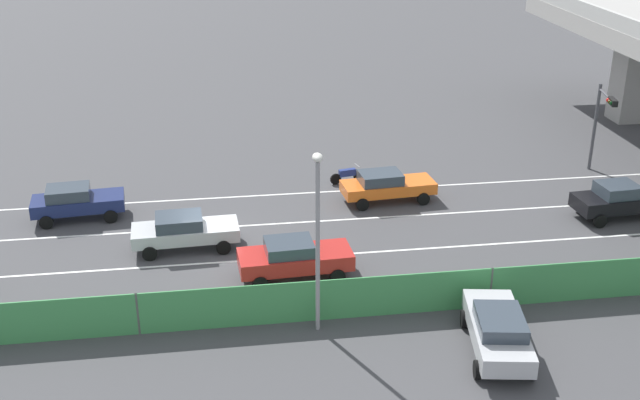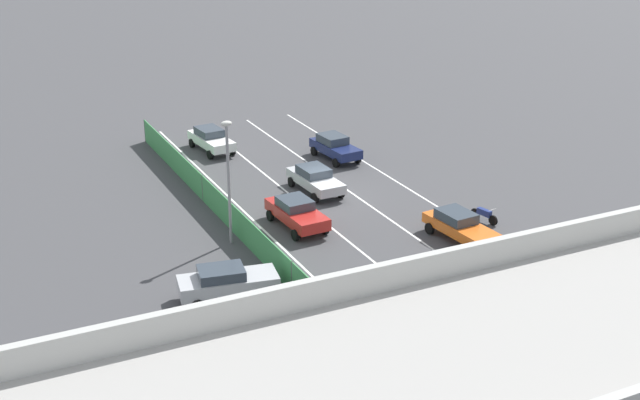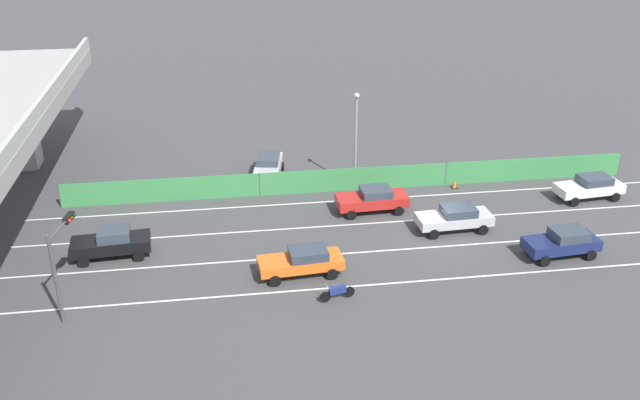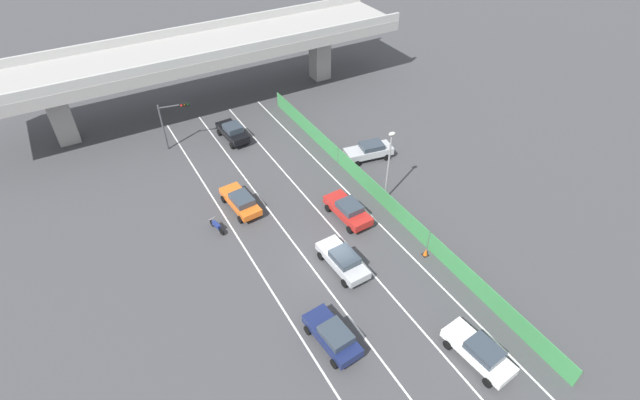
# 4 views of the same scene
# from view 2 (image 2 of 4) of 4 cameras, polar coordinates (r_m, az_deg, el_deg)

# --- Properties ---
(ground_plane) EXTENTS (300.00, 300.00, 0.00)m
(ground_plane) POSITION_cam_2_polar(r_m,az_deg,el_deg) (52.38, 0.40, 0.17)
(ground_plane) COLOR #424244
(lane_line_left_edge) EXTENTS (0.14, 43.83, 0.01)m
(lane_line_left_edge) POSITION_cam_2_polar(r_m,az_deg,el_deg) (51.75, 7.67, -0.30)
(lane_line_left_edge) COLOR silver
(lane_line_left_edge) RESTS_ON ground
(lane_line_mid_left) EXTENTS (0.14, 43.83, 0.01)m
(lane_line_mid_left) POSITION_cam_2_polar(r_m,az_deg,el_deg) (49.98, 4.23, -0.97)
(lane_line_mid_left) COLOR silver
(lane_line_mid_left) RESTS_ON ground
(lane_line_mid_right) EXTENTS (0.14, 43.83, 0.01)m
(lane_line_mid_right) POSITION_cam_2_polar(r_m,az_deg,el_deg) (48.40, 0.55, -1.69)
(lane_line_mid_right) COLOR silver
(lane_line_mid_right) RESTS_ON ground
(lane_line_right_edge) EXTENTS (0.14, 43.83, 0.01)m
(lane_line_right_edge) POSITION_cam_2_polar(r_m,az_deg,el_deg) (47.05, -3.36, -2.44)
(lane_line_right_edge) COLOR silver
(lane_line_right_edge) RESTS_ON ground
(green_fence) EXTENTS (0.10, 39.93, 1.68)m
(green_fence) POSITION_cam_2_polar(r_m,az_deg,el_deg) (46.18, -5.25, -1.85)
(green_fence) COLOR #3D8E4C
(green_fence) RESTS_ON ground
(car_hatchback_white) EXTENTS (2.32, 4.75, 1.64)m
(car_hatchback_white) POSITION_cam_2_polar(r_m,az_deg,el_deg) (61.19, -7.33, 4.10)
(car_hatchback_white) COLOR silver
(car_hatchback_white) RESTS_ON ground
(car_sedan_black) EXTENTS (2.27, 4.60, 1.74)m
(car_sedan_black) POSITION_cam_2_polar(r_m,az_deg,el_deg) (37.29, 14.23, -8.38)
(car_sedan_black) COLOR black
(car_sedan_black) RESTS_ON ground
(car_sedan_red) EXTENTS (2.26, 4.75, 1.64)m
(car_sedan_red) POSITION_cam_2_polar(r_m,az_deg,el_deg) (47.84, -1.59, -0.81)
(car_sedan_red) COLOR red
(car_sedan_red) RESTS_ON ground
(car_taxi_orange) EXTENTS (2.26, 4.79, 1.57)m
(car_taxi_orange) POSITION_cam_2_polar(r_m,az_deg,el_deg) (46.80, 9.34, -1.68)
(car_taxi_orange) COLOR orange
(car_taxi_orange) RESTS_ON ground
(car_sedan_silver) EXTENTS (2.20, 4.75, 1.59)m
(car_sedan_silver) POSITION_cam_2_polar(r_m,az_deg,el_deg) (52.97, -0.33, 1.45)
(car_sedan_silver) COLOR #B7BABC
(car_sedan_silver) RESTS_ON ground
(car_sedan_navy) EXTENTS (2.27, 4.44, 1.65)m
(car_sedan_navy) POSITION_cam_2_polar(r_m,az_deg,el_deg) (59.01, 1.00, 3.62)
(car_sedan_navy) COLOR navy
(car_sedan_navy) RESTS_ON ground
(motorcycle) EXTENTS (0.69, 1.92, 0.93)m
(motorcycle) POSITION_cam_2_polar(r_m,az_deg,el_deg) (49.59, 10.96, -0.95)
(motorcycle) COLOR black
(motorcycle) RESTS_ON ground
(parked_wagon_silver) EXTENTS (4.89, 2.62, 1.65)m
(parked_wagon_silver) POSITION_cam_2_polar(r_m,az_deg,el_deg) (40.27, -6.28, -5.46)
(parked_wagon_silver) COLOR #B2B5B7
(parked_wagon_silver) RESTS_ON ground
(street_lamp) EXTENTS (0.60, 0.36, 6.87)m
(street_lamp) POSITION_cam_2_polar(r_m,az_deg,el_deg) (44.90, -6.18, 2.02)
(street_lamp) COLOR gray
(street_lamp) RESTS_ON ground
(traffic_cone) EXTENTS (0.47, 0.47, 0.63)m
(traffic_cone) POSITION_cam_2_polar(r_m,az_deg,el_deg) (52.81, -7.37, 0.51)
(traffic_cone) COLOR orange
(traffic_cone) RESTS_ON ground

